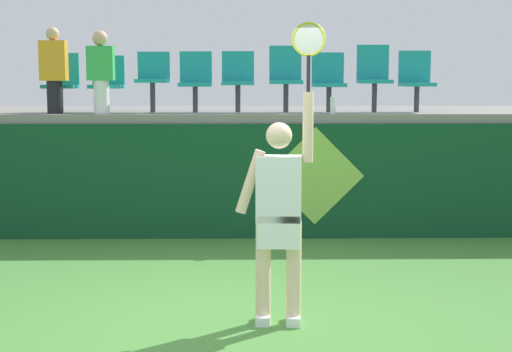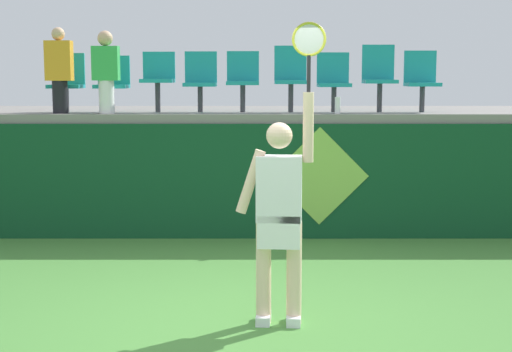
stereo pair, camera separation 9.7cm
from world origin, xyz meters
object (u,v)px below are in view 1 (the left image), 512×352
object	(u,v)px
stadium_chair_5	(286,75)
stadium_chair_6	(328,79)
stadium_chair_7	(374,75)
stadium_chair_1	(107,81)
water_bottle	(333,105)
stadium_chair_2	(153,77)
stadium_chair_8	(416,78)
spectator_1	(101,70)
tennis_player	(279,211)
stadium_chair_3	(195,79)
spectator_0	(54,69)
stadium_chair_0	(61,80)
stadium_chair_4	(238,78)

from	to	relation	value
stadium_chair_5	stadium_chair_6	size ratio (longest dim) A/B	1.11
stadium_chair_7	stadium_chair_1	bearing A→B (deg)	-179.88
stadium_chair_6	stadium_chair_7	distance (m)	0.62
water_bottle	stadium_chair_6	size ratio (longest dim) A/B	0.27
stadium_chair_2	stadium_chair_1	bearing A→B (deg)	179.61
stadium_chair_8	spectator_1	distance (m)	4.24
tennis_player	stadium_chair_2	bearing A→B (deg)	110.26
stadium_chair_5	stadium_chair_3	bearing A→B (deg)	-179.82
stadium_chair_2	stadium_chair_3	size ratio (longest dim) A/B	1.00
spectator_0	spectator_1	distance (m)	0.62
stadium_chair_0	stadium_chair_6	bearing A→B (deg)	-0.02
tennis_player	stadium_chair_0	size ratio (longest dim) A/B	3.18
stadium_chair_0	stadium_chair_1	bearing A→B (deg)	-0.35
stadium_chair_4	stadium_chair_8	xyz separation A→B (m)	(2.43, 0.00, -0.01)
water_bottle	stadium_chair_7	size ratio (longest dim) A/B	0.24
stadium_chair_0	spectator_1	size ratio (longest dim) A/B	0.75
stadium_chair_1	stadium_chair_2	distance (m)	0.63
water_bottle	stadium_chair_2	bearing A→B (deg)	167.88
stadium_chair_1	stadium_chair_8	distance (m)	4.21
tennis_player	stadium_chair_6	bearing A→B (deg)	78.36
stadium_chair_4	stadium_chair_0	bearing A→B (deg)	179.93
stadium_chair_3	stadium_chair_5	bearing A→B (deg)	0.18
stadium_chair_1	stadium_chair_7	bearing A→B (deg)	0.12
stadium_chair_0	tennis_player	bearing A→B (deg)	-56.30
spectator_0	stadium_chair_6	bearing A→B (deg)	6.26
stadium_chair_1	stadium_chair_5	distance (m)	2.43
stadium_chair_0	spectator_0	xyz separation A→B (m)	(0.00, -0.40, 0.15)
stadium_chair_5	stadium_chair_4	bearing A→B (deg)	-179.47
tennis_player	spectator_0	distance (m)	4.83
stadium_chair_7	stadium_chair_2	bearing A→B (deg)	-179.78
tennis_player	stadium_chair_3	size ratio (longest dim) A/B	3.09
stadium_chair_5	stadium_chair_0	bearing A→B (deg)	-179.94
stadium_chair_0	stadium_chair_6	size ratio (longest dim) A/B	0.99
stadium_chair_3	stadium_chair_5	size ratio (longest dim) A/B	0.91
stadium_chair_8	water_bottle	bearing A→B (deg)	-156.35
stadium_chair_0	spectator_0	distance (m)	0.43
stadium_chair_5	stadium_chair_7	bearing A→B (deg)	0.02
stadium_chair_4	stadium_chair_7	distance (m)	1.86
stadium_chair_4	stadium_chair_6	distance (m)	1.24
stadium_chair_2	stadium_chair_3	distance (m)	0.58
stadium_chair_5	spectator_0	xyz separation A→B (m)	(-3.05, -0.40, 0.08)
stadium_chair_0	stadium_chair_2	world-z (taller)	stadium_chair_2
stadium_chair_0	stadium_chair_8	bearing A→B (deg)	0.00
stadium_chair_5	spectator_1	size ratio (longest dim) A/B	0.84
stadium_chair_2	spectator_0	distance (m)	1.31
stadium_chair_0	stadium_chair_5	size ratio (longest dim) A/B	0.89
stadium_chair_1	stadium_chair_5	world-z (taller)	stadium_chair_5
water_bottle	stadium_chair_0	distance (m)	3.69
stadium_chair_5	spectator_0	distance (m)	3.08
tennis_player	stadium_chair_8	xyz separation A→B (m)	(2.05, 4.16, 1.10)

